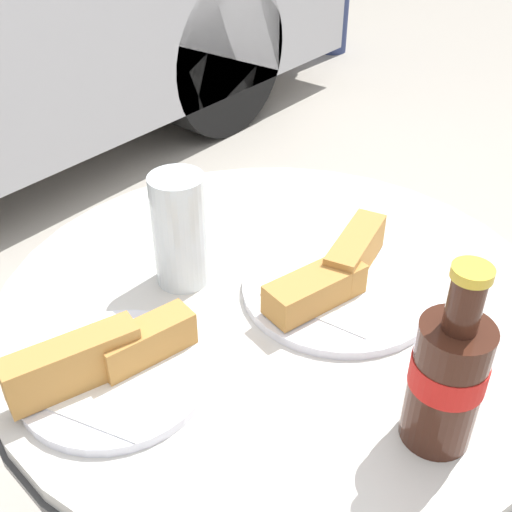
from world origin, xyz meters
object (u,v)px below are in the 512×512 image
at_px(drinking_glass, 180,235).
at_px(lunch_plate_far, 338,281).
at_px(cola_bottle_left, 447,376).
at_px(bistro_table, 276,371).
at_px(lunch_plate_near, 109,366).

xyz_separation_m(drinking_glass, lunch_plate_far, (0.11, -0.18, -0.05)).
relative_size(drinking_glass, lunch_plate_far, 0.61).
bearing_deg(cola_bottle_left, bistro_table, 73.61).
bearing_deg(cola_bottle_left, lunch_plate_near, 116.58).
bearing_deg(drinking_glass, cola_bottle_left, -94.21).
bearing_deg(cola_bottle_left, lunch_plate_far, 56.80).
xyz_separation_m(cola_bottle_left, lunch_plate_near, (-0.16, 0.31, -0.06)).
distance_m(bistro_table, lunch_plate_near, 0.28).
relative_size(drinking_glass, lunch_plate_near, 0.71).
relative_size(bistro_table, cola_bottle_left, 3.55).
bearing_deg(lunch_plate_far, cola_bottle_left, -123.20).
bearing_deg(bistro_table, cola_bottle_left, -106.39).
height_order(cola_bottle_left, drinking_glass, cola_bottle_left).
height_order(drinking_glass, lunch_plate_far, drinking_glass).
height_order(bistro_table, lunch_plate_near, lunch_plate_near).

